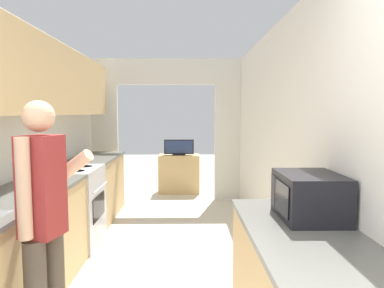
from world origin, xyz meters
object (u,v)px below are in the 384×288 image
knife (82,160)px  television (179,148)px  microwave (309,196)px  range_oven (72,206)px  person (43,226)px  tv_cabinet (179,174)px

knife → television: bearing=68.2°
microwave → television: bearing=101.1°
range_oven → television: size_ratio=1.84×
person → tv_cabinet: (0.73, 4.59, -0.50)m
tv_cabinet → television: bearing=-90.0°
range_oven → knife: range_oven is taller
microwave → television: (-0.89, 4.55, -0.16)m
microwave → knife: (-2.17, 2.60, -0.13)m
range_oven → tv_cabinet: 2.92m
range_oven → television: bearing=65.3°
television → knife: 2.33m
range_oven → television: (1.21, 2.62, 0.43)m
microwave → television: 4.64m
person → microwave: person is taller
microwave → knife: bearing=129.9°
tv_cabinet → knife: knife is taller
television → microwave: bearing=-78.9°
microwave → tv_cabinet: size_ratio=0.58×
person → microwave: 1.63m
range_oven → knife: size_ratio=3.36×
television → knife: size_ratio=1.83×
tv_cabinet → microwave: bearing=-79.0°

